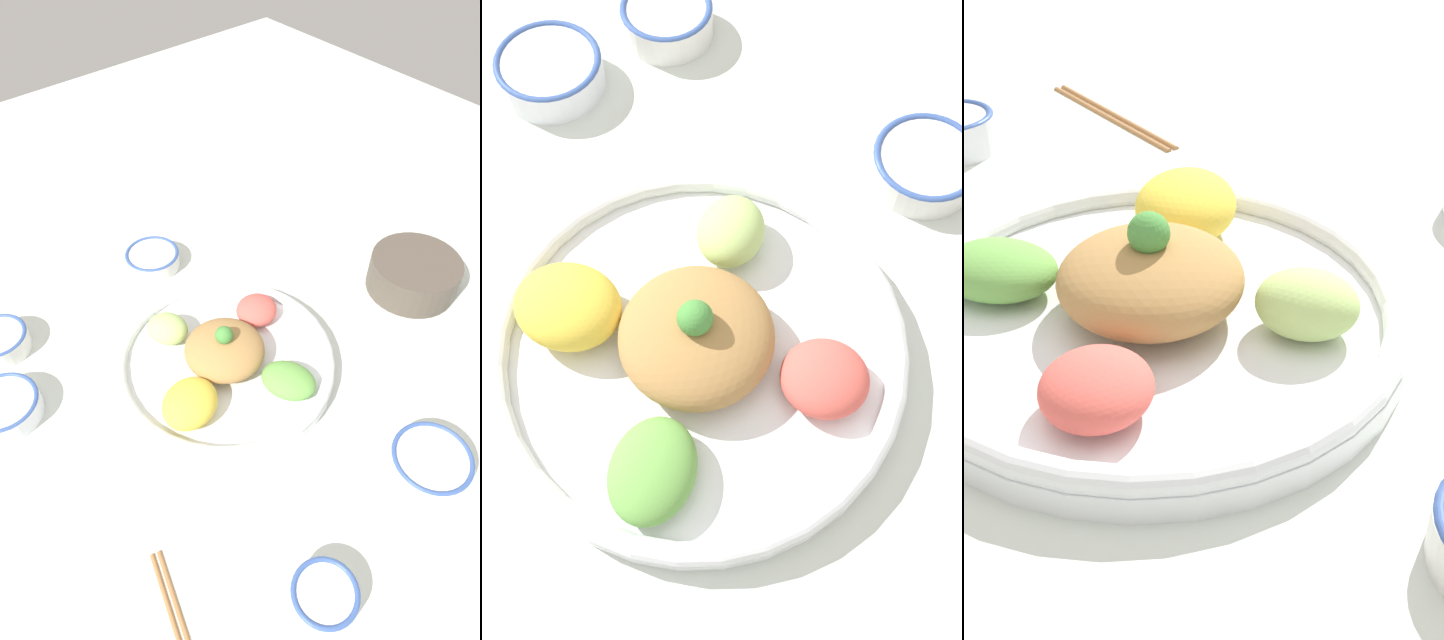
# 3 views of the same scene
# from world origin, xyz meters

# --- Properties ---
(ground_plane) EXTENTS (2.40, 2.40, 0.00)m
(ground_plane) POSITION_xyz_m (0.00, 0.00, 0.00)
(ground_plane) COLOR silver
(salad_platter) EXTENTS (0.38, 0.38, 0.10)m
(salad_platter) POSITION_xyz_m (0.01, -0.00, 0.03)
(salad_platter) COLOR white
(salad_platter) RESTS_ON ground_plane
(chopsticks_pair_near) EXTENTS (0.08, 0.23, 0.01)m
(chopsticks_pair_near) POSITION_xyz_m (-0.29, -0.29, 0.00)
(chopsticks_pair_near) COLOR #9E6B3D
(chopsticks_pair_near) RESTS_ON ground_plane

